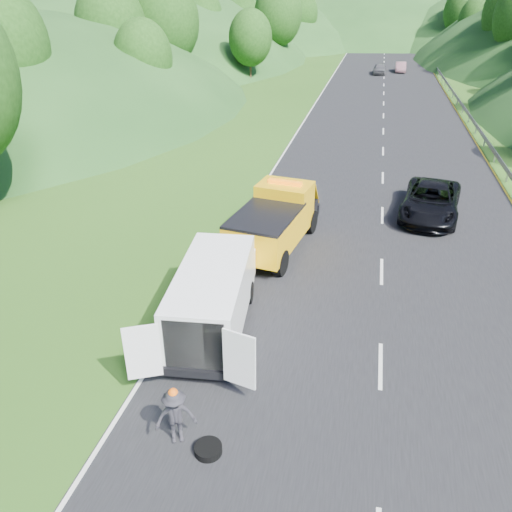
% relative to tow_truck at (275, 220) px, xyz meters
% --- Properties ---
extents(ground, '(320.00, 320.00, 0.00)m').
position_rel_tow_truck_xyz_m(ground, '(1.71, -5.23, -1.34)').
color(ground, '#38661E').
rests_on(ground, ground).
extents(road_surface, '(14.00, 200.00, 0.02)m').
position_rel_tow_truck_xyz_m(road_surface, '(4.71, 34.77, -1.33)').
color(road_surface, black).
rests_on(road_surface, ground).
extents(guardrail, '(0.06, 140.00, 1.52)m').
position_rel_tow_truck_xyz_m(guardrail, '(12.01, 47.27, -1.34)').
color(guardrail, gray).
rests_on(guardrail, ground).
extents(tree_line_left, '(14.00, 140.00, 14.00)m').
position_rel_tow_truck_xyz_m(tree_line_left, '(-17.29, 54.77, -1.34)').
color(tree_line_left, '#2A5B1A').
rests_on(tree_line_left, ground).
extents(hills_backdrop, '(201.00, 288.60, 44.00)m').
position_rel_tow_truck_xyz_m(hills_backdrop, '(8.21, 129.47, -1.34)').
color(hills_backdrop, '#2D5B23').
rests_on(hills_backdrop, ground).
extents(tow_truck, '(3.30, 6.68, 2.75)m').
position_rel_tow_truck_xyz_m(tow_truck, '(0.00, 0.00, 0.00)').
color(tow_truck, black).
rests_on(tow_truck, ground).
extents(white_van, '(3.61, 6.87, 2.35)m').
position_rel_tow_truck_xyz_m(white_van, '(-0.85, -6.42, -0.02)').
color(white_van, black).
rests_on(white_van, ground).
extents(woman, '(0.51, 0.63, 1.52)m').
position_rel_tow_truck_xyz_m(woman, '(-1.19, -4.62, -1.34)').
color(woman, silver).
rests_on(woman, ground).
extents(child, '(0.59, 0.54, 0.99)m').
position_rel_tow_truck_xyz_m(child, '(-0.78, -5.50, -1.34)').
color(child, '#C6C76A').
rests_on(child, ground).
extents(worker, '(1.21, 1.00, 1.63)m').
position_rel_tow_truck_xyz_m(worker, '(-0.33, -11.34, -1.34)').
color(worker, '#232127').
rests_on(worker, ground).
extents(suitcase, '(0.38, 0.26, 0.55)m').
position_rel_tow_truck_xyz_m(suitcase, '(-2.42, -4.15, -1.07)').
color(suitcase, '#595A44').
rests_on(suitcase, ground).
extents(spare_tire, '(0.70, 0.70, 0.20)m').
position_rel_tow_truck_xyz_m(spare_tire, '(0.55, -11.52, -1.34)').
color(spare_tire, black).
rests_on(spare_tire, ground).
extents(passing_suv, '(3.56, 6.18, 1.62)m').
position_rel_tow_truck_xyz_m(passing_suv, '(7.02, 5.24, -1.34)').
color(passing_suv, black).
rests_on(passing_suv, ground).
extents(dist_car_a, '(1.67, 4.15, 1.41)m').
position_rel_tow_truck_xyz_m(dist_car_a, '(4.02, 55.97, -1.34)').
color(dist_car_a, '#434347').
rests_on(dist_car_a, ground).
extents(dist_car_b, '(1.43, 4.10, 1.35)m').
position_rel_tow_truck_xyz_m(dist_car_b, '(6.96, 58.95, -1.34)').
color(dist_car_b, brown).
rests_on(dist_car_b, ground).
extents(dist_car_c, '(2.25, 5.55, 1.61)m').
position_rel_tow_truck_xyz_m(dist_car_c, '(4.09, 88.46, -1.34)').
color(dist_car_c, '#A1505F').
rests_on(dist_car_c, ground).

